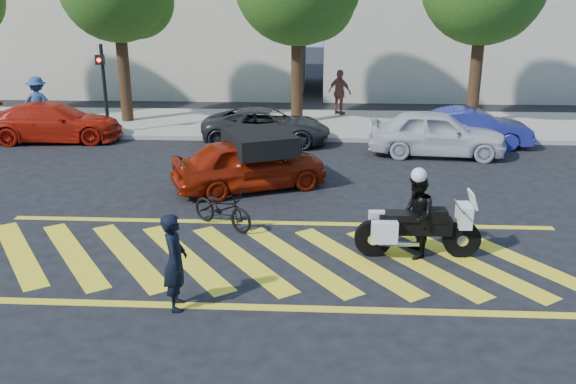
# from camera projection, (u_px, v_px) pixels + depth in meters

# --- Properties ---
(ground) EXTENTS (90.00, 90.00, 0.00)m
(ground) POSITION_uv_depth(u_px,v_px,m) (272.00, 259.00, 11.75)
(ground) COLOR black
(ground) RESTS_ON ground
(sidewalk) EXTENTS (60.00, 5.00, 0.15)m
(sidewalk) POSITION_uv_depth(u_px,v_px,m) (297.00, 124.00, 23.09)
(sidewalk) COLOR #9E998E
(sidewalk) RESTS_ON ground
(crosswalk) EXTENTS (12.33, 4.00, 0.01)m
(crosswalk) POSITION_uv_depth(u_px,v_px,m) (270.00, 259.00, 11.75)
(crosswalk) COLOR yellow
(crosswalk) RESTS_ON ground
(signal_pole) EXTENTS (0.28, 0.43, 3.20)m
(signal_pole) POSITION_uv_depth(u_px,v_px,m) (104.00, 83.00, 20.69)
(signal_pole) COLOR black
(signal_pole) RESTS_ON ground
(officer_bike) EXTENTS (0.48, 0.65, 1.62)m
(officer_bike) POSITION_uv_depth(u_px,v_px,m) (175.00, 262.00, 9.71)
(officer_bike) COLOR black
(officer_bike) RESTS_ON ground
(bicycle) EXTENTS (1.69, 1.44, 0.87)m
(bicycle) POSITION_uv_depth(u_px,v_px,m) (223.00, 208.00, 13.19)
(bicycle) COLOR black
(bicycle) RESTS_ON ground
(police_motorcycle) EXTENTS (2.43, 0.78, 1.07)m
(police_motorcycle) POSITION_uv_depth(u_px,v_px,m) (416.00, 228.00, 11.70)
(police_motorcycle) COLOR black
(police_motorcycle) RESTS_ON ground
(officer_moto) EXTENTS (0.64, 0.82, 1.65)m
(officer_moto) POSITION_uv_depth(u_px,v_px,m) (416.00, 216.00, 11.62)
(officer_moto) COLOR black
(officer_moto) RESTS_ON ground
(red_convertible) EXTENTS (4.26, 3.07, 1.35)m
(red_convertible) POSITION_uv_depth(u_px,v_px,m) (250.00, 164.00, 15.65)
(red_convertible) COLOR maroon
(red_convertible) RESTS_ON ground
(parked_left) EXTENTS (4.65, 2.25, 1.30)m
(parked_left) POSITION_uv_depth(u_px,v_px,m) (54.00, 122.00, 20.67)
(parked_left) COLOR red
(parked_left) RESTS_ON ground
(parked_mid_left) EXTENTS (4.27, 2.01, 1.18)m
(parked_mid_left) POSITION_uv_depth(u_px,v_px,m) (267.00, 126.00, 20.32)
(parked_mid_left) COLOR #232326
(parked_mid_left) RESTS_ON ground
(parked_mid_right) EXTENTS (4.31, 2.06, 1.42)m
(parked_mid_right) POSITION_uv_depth(u_px,v_px,m) (437.00, 133.00, 18.84)
(parked_mid_right) COLOR silver
(parked_mid_right) RESTS_ON ground
(parked_right) EXTENTS (3.80, 1.41, 1.24)m
(parked_right) POSITION_uv_depth(u_px,v_px,m) (472.00, 128.00, 19.96)
(parked_right) COLOR navy
(parked_right) RESTS_ON ground
(pedestrian_left) EXTENTS (1.32, 0.89, 1.88)m
(pedestrian_left) POSITION_uv_depth(u_px,v_px,m) (38.00, 103.00, 21.59)
(pedestrian_left) COLOR #2D4A7C
(pedestrian_left) RESTS_ON sidewalk
(pedestrian_right) EXTENTS (1.10, 0.97, 1.78)m
(pedestrian_right) POSITION_uv_depth(u_px,v_px,m) (340.00, 92.00, 24.20)
(pedestrian_right) COLOR brown
(pedestrian_right) RESTS_ON sidewalk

